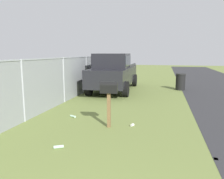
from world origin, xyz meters
The scene contains 8 objects.
mailbox centered at (5.63, 1.03, 1.06)m, with size 0.26×0.51×1.32m.
pickup_truck centered at (11.83, 2.29, 1.11)m, with size 5.56×2.21×2.09m.
trash_bin centered at (12.98, -1.41, 0.48)m, with size 0.56×0.56×0.95m.
fence_section centered at (9.86, 3.72, 1.04)m, with size 20.18×0.07×1.95m.
litter_bottle_far_scatter centered at (6.32, 2.44, 0.04)m, with size 0.07×0.07×0.22m, color #B2D8BF.
litter_cup_midfield_b centered at (5.84, 0.38, 0.04)m, with size 0.08×0.08×0.10m, color white.
litter_bottle_by_mailbox centered at (3.95, 1.78, 0.04)m, with size 0.07×0.07×0.22m, color #B2D8BF.
litter_wrapper_near_hydrant centered at (4.20, -1.56, 0.00)m, with size 0.12×0.08×0.01m, color silver.
Camera 1 is at (-0.42, -0.47, 2.13)m, focal length 35.95 mm.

